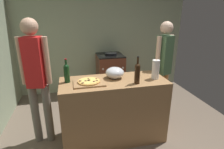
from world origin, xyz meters
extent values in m
cube|color=#6B5B4C|center=(0.00, 1.27, -0.01)|extent=(4.12, 3.15, 0.02)
cube|color=#99A889|center=(0.00, 2.60, 1.30)|extent=(4.12, 0.10, 2.60)
cube|color=#9E7247|center=(-0.07, 0.69, 0.46)|extent=(1.45, 0.60, 0.92)
cube|color=#9E7247|center=(-0.41, 0.66, 0.93)|extent=(0.40, 0.32, 0.02)
cylinder|color=tan|center=(-0.41, 0.66, 0.95)|extent=(0.29, 0.29, 0.02)
cylinder|color=#EAC660|center=(-0.41, 0.66, 0.96)|extent=(0.26, 0.26, 0.00)
cylinder|color=brown|center=(-0.42, 0.65, 0.96)|extent=(0.03, 0.03, 0.01)
cylinder|color=brown|center=(-0.49, 0.58, 0.96)|extent=(0.03, 0.03, 0.01)
cylinder|color=brown|center=(-0.35, 0.60, 0.96)|extent=(0.03, 0.03, 0.01)
cylinder|color=brown|center=(-0.41, 0.65, 0.96)|extent=(0.03, 0.03, 0.01)
cylinder|color=brown|center=(-0.45, 0.64, 0.96)|extent=(0.03, 0.03, 0.01)
cylinder|color=brown|center=(-0.41, 0.66, 0.96)|extent=(0.04, 0.04, 0.01)
cylinder|color=brown|center=(-0.52, 0.66, 0.96)|extent=(0.03, 0.03, 0.01)
cylinder|color=brown|center=(-0.41, 0.73, 0.96)|extent=(0.02, 0.02, 0.01)
cylinder|color=brown|center=(-0.31, 0.62, 0.96)|extent=(0.03, 0.03, 0.01)
cylinder|color=brown|center=(-0.31, 0.69, 0.96)|extent=(0.03, 0.03, 0.01)
cylinder|color=#B2B2B7|center=(-0.03, 0.77, 0.93)|extent=(0.11, 0.11, 0.01)
ellipsoid|color=silver|center=(-0.03, 0.77, 1.00)|extent=(0.26, 0.26, 0.15)
cylinder|color=white|center=(0.51, 0.63, 1.05)|extent=(0.10, 0.10, 0.27)
cylinder|color=#997551|center=(0.51, 0.63, 1.06)|extent=(0.03, 0.03, 0.27)
cylinder|color=#331E0F|center=(0.20, 0.52, 1.04)|extent=(0.07, 0.07, 0.23)
sphere|color=#331E0F|center=(0.20, 0.52, 1.15)|extent=(0.07, 0.07, 0.07)
cylinder|color=#331E0F|center=(0.20, 0.52, 1.22)|extent=(0.03, 0.03, 0.10)
cylinder|color=black|center=(0.20, 0.52, 1.28)|extent=(0.03, 0.03, 0.01)
cylinder|color=#143819|center=(-0.68, 0.77, 1.03)|extent=(0.07, 0.07, 0.21)
sphere|color=#143819|center=(-0.68, 0.77, 1.13)|extent=(0.07, 0.07, 0.07)
cylinder|color=#143819|center=(-0.68, 0.77, 1.19)|extent=(0.03, 0.03, 0.08)
cylinder|color=maroon|center=(-0.68, 0.77, 1.24)|extent=(0.03, 0.03, 0.01)
cube|color=brown|center=(0.21, 2.20, 0.45)|extent=(0.56, 0.58, 0.91)
cube|color=black|center=(0.21, 2.20, 0.92)|extent=(0.56, 0.58, 0.02)
cylinder|color=silver|center=(0.00, 1.90, 0.71)|extent=(0.04, 0.02, 0.04)
cylinder|color=silver|center=(0.14, 1.90, 0.71)|extent=(0.04, 0.02, 0.04)
cylinder|color=silver|center=(0.28, 1.90, 0.71)|extent=(0.04, 0.02, 0.04)
cylinder|color=silver|center=(0.42, 1.90, 0.71)|extent=(0.04, 0.02, 0.04)
cylinder|color=black|center=(0.24, 2.20, 0.95)|extent=(0.25, 0.25, 0.04)
cylinder|color=slate|center=(-1.16, 0.88, 0.43)|extent=(0.11, 0.11, 0.87)
cylinder|color=slate|center=(-0.99, 0.85, 0.43)|extent=(0.11, 0.11, 0.87)
cube|color=red|center=(-1.08, 0.86, 1.19)|extent=(0.25, 0.23, 0.65)
cylinder|color=tan|center=(-1.23, 0.89, 1.21)|extent=(0.08, 0.08, 0.62)
cylinder|color=tan|center=(-0.92, 0.84, 1.21)|extent=(0.08, 0.08, 0.62)
sphere|color=tan|center=(-1.08, 0.86, 1.64)|extent=(0.21, 0.21, 0.21)
cylinder|color=#D88C4C|center=(0.93, 1.09, 0.42)|extent=(0.11, 0.11, 0.83)
cylinder|color=#D88C4C|center=(0.78, 1.03, 0.42)|extent=(0.11, 0.11, 0.83)
cube|color=#4C724C|center=(0.86, 1.06, 1.14)|extent=(0.26, 0.26, 0.62)
cylinder|color=beige|center=(0.99, 1.11, 1.16)|extent=(0.08, 0.08, 0.59)
cylinder|color=beige|center=(0.72, 1.00, 1.16)|extent=(0.08, 0.08, 0.59)
sphere|color=beige|center=(0.86, 1.06, 1.57)|extent=(0.20, 0.20, 0.20)
camera|label=1|loc=(-0.61, -1.55, 1.80)|focal=29.03mm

